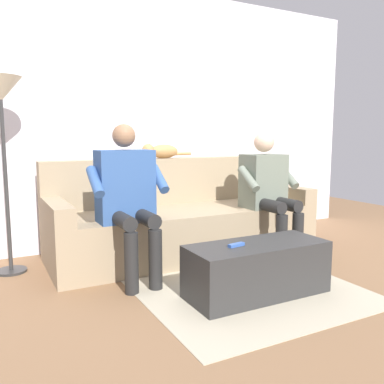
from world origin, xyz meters
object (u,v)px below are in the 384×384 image
coffee_table (257,269)px  floor_lamp (1,104)px  person_left_seated (268,186)px  couch (182,222)px  person_right_seated (128,193)px  remote_blue (236,245)px  cat_on_backrest (161,151)px

coffee_table → floor_lamp: size_ratio=0.64×
person_left_seated → floor_lamp: size_ratio=0.73×
coffee_table → person_left_seated: person_left_seated is taller
couch → floor_lamp: size_ratio=1.57×
person_right_seated → remote_blue: (-0.50, 0.74, -0.29)m
person_left_seated → cat_on_backrest: 1.08m
couch → coffee_table: bearing=90.0°
couch → cat_on_backrest: bearing=-74.7°
couch → remote_blue: size_ratio=19.58×
cat_on_backrest → remote_blue: 1.58m
couch → person_right_seated: 0.88m
person_right_seated → cat_on_backrest: size_ratio=2.29×
person_right_seated → remote_blue: bearing=124.1°
remote_blue → floor_lamp: bearing=126.0°
coffee_table → floor_lamp: (1.48, -1.31, 1.16)m
person_left_seated → remote_blue: (0.84, 0.75, -0.26)m
person_left_seated → person_right_seated: person_right_seated is taller
coffee_table → person_right_seated: (0.67, -0.74, 0.48)m
person_right_seated → floor_lamp: bearing=-35.1°
coffee_table → cat_on_backrest: 1.66m
coffee_table → remote_blue: size_ratio=7.94×
person_left_seated → person_right_seated: 1.34m
couch → floor_lamp: (1.48, -0.14, 1.04)m
person_left_seated → floor_lamp: (2.15, -0.56, 0.70)m
coffee_table → floor_lamp: floor_lamp is taller
person_left_seated → remote_blue: size_ratio=9.12×
couch → floor_lamp: 1.82m
person_right_seated → person_left_seated: bearing=-179.4°
couch → cat_on_backrest: cat_on_backrest is taller
person_left_seated → person_right_seated: bearing=0.6°
remote_blue → person_left_seated: bearing=32.6°
couch → person_right_seated: person_right_seated is taller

